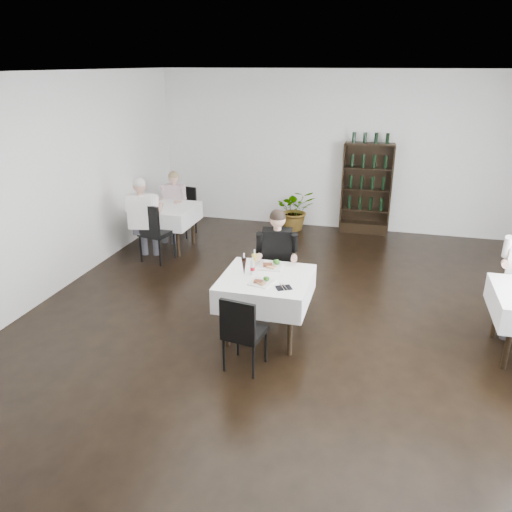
{
  "coord_description": "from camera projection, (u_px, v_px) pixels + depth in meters",
  "views": [
    {
      "loc": [
        0.95,
        -5.17,
        3.09
      ],
      "look_at": [
        -0.47,
        0.2,
        0.93
      ],
      "focal_mm": 35.0,
      "sensor_mm": 36.0,
      "label": 1
    }
  ],
  "objects": [
    {
      "name": "pilsner_dark",
      "position": [
        244.0,
        266.0,
        5.8
      ],
      "size": [
        0.06,
        0.06,
        0.27
      ],
      "color": "black",
      "rests_on": "main_table"
    },
    {
      "name": "wine_shelf",
      "position": [
        366.0,
        190.0,
        9.44
      ],
      "size": [
        0.9,
        0.28,
        1.75
      ],
      "color": "black",
      "rests_on": "ground"
    },
    {
      "name": "pilsner_lager",
      "position": [
        254.0,
        263.0,
        5.86
      ],
      "size": [
        0.07,
        0.07,
        0.29
      ],
      "color": "gold",
      "rests_on": "main_table"
    },
    {
      "name": "left_chair_far",
      "position": [
        184.0,
        208.0,
        9.48
      ],
      "size": [
        0.47,
        0.47,
        0.9
      ],
      "color": "black",
      "rests_on": "ground"
    },
    {
      "name": "room_shell",
      "position": [
        293.0,
        218.0,
        5.46
      ],
      "size": [
        9.0,
        9.0,
        9.0
      ],
      "color": "black",
      "rests_on": "ground"
    },
    {
      "name": "main_table",
      "position": [
        266.0,
        288.0,
        5.85
      ],
      "size": [
        1.03,
        1.03,
        0.77
      ],
      "color": "black",
      "rests_on": "ground"
    },
    {
      "name": "main_chair_near",
      "position": [
        242.0,
        329.0,
        5.2
      ],
      "size": [
        0.45,
        0.45,
        0.86
      ],
      "color": "black",
      "rests_on": "ground"
    },
    {
      "name": "main_chair_far",
      "position": [
        271.0,
        270.0,
        6.47
      ],
      "size": [
        0.47,
        0.48,
        1.01
      ],
      "color": "black",
      "rests_on": "ground"
    },
    {
      "name": "left_chair_near",
      "position": [
        153.0,
        229.0,
        8.1
      ],
      "size": [
        0.54,
        0.55,
        1.0
      ],
      "color": "black",
      "rests_on": "ground"
    },
    {
      "name": "plate_far",
      "position": [
        271.0,
        266.0,
        6.06
      ],
      "size": [
        0.3,
        0.3,
        0.09
      ],
      "color": "white",
      "rests_on": "main_table"
    },
    {
      "name": "left_table",
      "position": [
        166.0,
        215.0,
        8.68
      ],
      "size": [
        0.98,
        0.98,
        0.77
      ],
      "color": "black",
      "rests_on": "ground"
    },
    {
      "name": "coke_bottle",
      "position": [
        253.0,
        268.0,
        5.82
      ],
      "size": [
        0.05,
        0.05,
        0.21
      ],
      "color": "silver",
      "rests_on": "main_table"
    },
    {
      "name": "plate_near",
      "position": [
        262.0,
        282.0,
        5.61
      ],
      "size": [
        0.28,
        0.28,
        0.07
      ],
      "color": "white",
      "rests_on": "main_table"
    },
    {
      "name": "diner_main",
      "position": [
        277.0,
        255.0,
        6.35
      ],
      "size": [
        0.56,
        0.58,
        1.39
      ],
      "color": "#44444C",
      "rests_on": "ground"
    },
    {
      "name": "diner_left_near",
      "position": [
        143.0,
        213.0,
        8.05
      ],
      "size": [
        0.58,
        0.61,
        1.42
      ],
      "color": "#44444C",
      "rests_on": "ground"
    },
    {
      "name": "napkin_cutlery",
      "position": [
        284.0,
        288.0,
        5.5
      ],
      "size": [
        0.21,
        0.2,
        0.02
      ],
      "color": "black",
      "rests_on": "main_table"
    },
    {
      "name": "diner_left_far",
      "position": [
        173.0,
        201.0,
        9.1
      ],
      "size": [
        0.5,
        0.5,
        1.27
      ],
      "color": "#44444C",
      "rests_on": "ground"
    },
    {
      "name": "potted_tree",
      "position": [
        295.0,
        209.0,
        9.76
      ],
      "size": [
        0.9,
        0.84,
        0.82
      ],
      "primitive_type": "imported",
      "rotation": [
        0.0,
        0.0,
        0.33
      ],
      "color": "#295C1F",
      "rests_on": "ground"
    }
  ]
}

